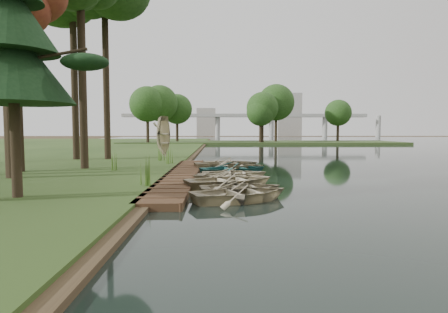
{
  "coord_description": "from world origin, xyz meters",
  "views": [
    {
      "loc": [
        0.28,
        -19.04,
        2.48
      ],
      "look_at": [
        0.57,
        0.25,
        1.13
      ],
      "focal_mm": 30.0,
      "sensor_mm": 36.0,
      "label": 1
    }
  ],
  "objects_px": {
    "rowboat_1": "(241,186)",
    "stored_rowboat": "(164,153)",
    "rowboat_0": "(241,191)",
    "boardwalk": "(182,176)",
    "rowboat_2": "(230,179)",
    "pine_tree": "(12,39)"
  },
  "relations": [
    {
      "from": "boardwalk",
      "to": "rowboat_2",
      "type": "relative_size",
      "value": 4.18
    },
    {
      "from": "rowboat_1",
      "to": "rowboat_2",
      "type": "height_order",
      "value": "rowboat_2"
    },
    {
      "from": "rowboat_0",
      "to": "rowboat_1",
      "type": "distance_m",
      "value": 1.4
    },
    {
      "from": "rowboat_1",
      "to": "stored_rowboat",
      "type": "xyz_separation_m",
      "value": [
        -5.28,
        16.47,
        0.27
      ]
    },
    {
      "from": "rowboat_0",
      "to": "rowboat_2",
      "type": "relative_size",
      "value": 0.91
    },
    {
      "from": "boardwalk",
      "to": "rowboat_0",
      "type": "relative_size",
      "value": 4.6
    },
    {
      "from": "boardwalk",
      "to": "stored_rowboat",
      "type": "bearing_deg",
      "value": 102.47
    },
    {
      "from": "rowboat_2",
      "to": "stored_rowboat",
      "type": "bearing_deg",
      "value": -2.22
    },
    {
      "from": "rowboat_0",
      "to": "rowboat_1",
      "type": "xyz_separation_m",
      "value": [
        0.08,
        1.4,
        -0.04
      ]
    },
    {
      "from": "rowboat_2",
      "to": "stored_rowboat",
      "type": "distance_m",
      "value": 15.78
    },
    {
      "from": "pine_tree",
      "to": "rowboat_0",
      "type": "bearing_deg",
      "value": 3.54
    },
    {
      "from": "rowboat_0",
      "to": "rowboat_2",
      "type": "distance_m",
      "value": 2.89
    },
    {
      "from": "rowboat_1",
      "to": "rowboat_2",
      "type": "distance_m",
      "value": 1.52
    },
    {
      "from": "rowboat_0",
      "to": "stored_rowboat",
      "type": "height_order",
      "value": "stored_rowboat"
    },
    {
      "from": "rowboat_0",
      "to": "boardwalk",
      "type": "bearing_deg",
      "value": 1.48
    },
    {
      "from": "stored_rowboat",
      "to": "rowboat_2",
      "type": "bearing_deg",
      "value": -136.74
    },
    {
      "from": "boardwalk",
      "to": "rowboat_1",
      "type": "distance_m",
      "value": 5.67
    },
    {
      "from": "stored_rowboat",
      "to": "boardwalk",
      "type": "bearing_deg",
      "value": -142.45
    },
    {
      "from": "rowboat_0",
      "to": "rowboat_1",
      "type": "bearing_deg",
      "value": -24.53
    },
    {
      "from": "rowboat_1",
      "to": "pine_tree",
      "type": "distance_m",
      "value": 9.16
    },
    {
      "from": "boardwalk",
      "to": "rowboat_2",
      "type": "bearing_deg",
      "value": -55.68
    },
    {
      "from": "rowboat_1",
      "to": "boardwalk",
      "type": "bearing_deg",
      "value": 19.46
    }
  ]
}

